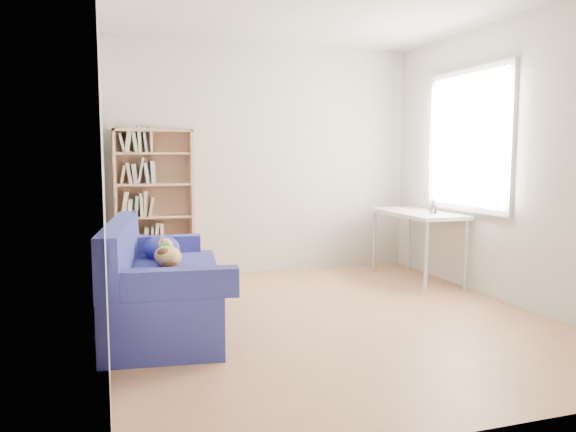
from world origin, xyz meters
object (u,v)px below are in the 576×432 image
object	(u,v)px
desk	(417,218)
bookshelf	(155,212)
sofa	(159,287)
pen_cup	(433,208)

from	to	relation	value
desk	bookshelf	bearing A→B (deg)	163.80
bookshelf	sofa	bearing A→B (deg)	-93.76
bookshelf	pen_cup	size ratio (longest dim) A/B	10.61
bookshelf	pen_cup	xyz separation A→B (m)	(2.76, -1.01, 0.05)
sofa	bookshelf	distance (m)	1.71
desk	pen_cup	xyz separation A→B (m)	(0.05, -0.22, 0.13)
pen_cup	sofa	bearing A→B (deg)	-167.39
bookshelf	pen_cup	bearing A→B (deg)	-20.06
bookshelf	pen_cup	distance (m)	2.94
sofa	desk	distance (m)	2.97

